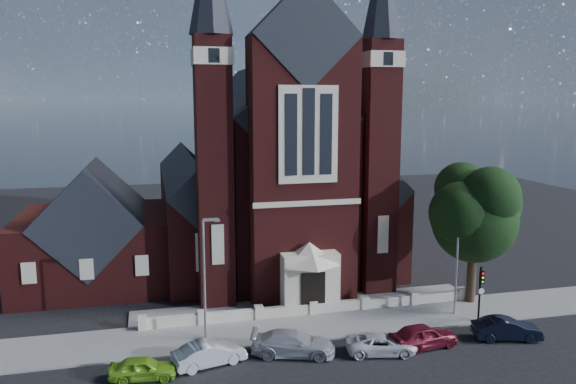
# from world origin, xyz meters

# --- Properties ---
(ground) EXTENTS (120.00, 120.00, 0.00)m
(ground) POSITION_xyz_m (0.00, 15.00, 0.00)
(ground) COLOR black
(ground) RESTS_ON ground
(pavement_strip) EXTENTS (60.00, 5.00, 0.12)m
(pavement_strip) POSITION_xyz_m (0.00, 4.50, 0.00)
(pavement_strip) COLOR slate
(pavement_strip) RESTS_ON ground
(forecourt_paving) EXTENTS (26.00, 3.00, 0.14)m
(forecourt_paving) POSITION_xyz_m (0.00, 8.50, 0.00)
(forecourt_paving) COLOR slate
(forecourt_paving) RESTS_ON ground
(forecourt_wall) EXTENTS (24.00, 0.40, 0.90)m
(forecourt_wall) POSITION_xyz_m (0.00, 6.50, 0.00)
(forecourt_wall) COLOR #BCAB95
(forecourt_wall) RESTS_ON ground
(church) EXTENTS (20.01, 34.90, 29.20)m
(church) POSITION_xyz_m (-0.00, 22.94, 8.19)
(church) COLOR #4A1513
(church) RESTS_ON ground
(parish_hall) EXTENTS (12.00, 12.20, 10.24)m
(parish_hall) POSITION_xyz_m (-16.00, 18.00, 4.01)
(parish_hall) COLOR #4A1513
(parish_hall) RESTS_ON ground
(street_tree) EXTENTS (6.40, 6.60, 10.70)m
(street_tree) POSITION_xyz_m (12.60, 5.71, 6.96)
(street_tree) COLOR black
(street_tree) RESTS_ON ground
(street_lamp_left) EXTENTS (1.16, 0.22, 8.09)m
(street_lamp_left) POSITION_xyz_m (-7.91, 4.00, 4.60)
(street_lamp_left) COLOR gray
(street_lamp_left) RESTS_ON ground
(street_lamp_right) EXTENTS (1.16, 0.22, 8.09)m
(street_lamp_right) POSITION_xyz_m (10.09, 4.00, 4.60)
(street_lamp_right) COLOR gray
(street_lamp_right) RESTS_ON ground
(traffic_signal) EXTENTS (0.28, 0.42, 4.00)m
(traffic_signal) POSITION_xyz_m (11.00, 2.43, 2.58)
(traffic_signal) COLOR black
(traffic_signal) RESTS_ON ground
(car_lime_van) EXTENTS (3.87, 1.90, 1.27)m
(car_lime_van) POSITION_xyz_m (-11.91, -0.35, 0.63)
(car_lime_van) COLOR #76B724
(car_lime_van) RESTS_ON ground
(car_silver_a) EXTENTS (4.59, 2.60, 1.43)m
(car_silver_a) POSITION_xyz_m (-8.13, 0.43, 0.72)
(car_silver_a) COLOR #B6BABF
(car_silver_a) RESTS_ON ground
(car_silver_b) EXTENTS (5.51, 3.50, 1.49)m
(car_silver_b) POSITION_xyz_m (-2.99, 0.54, 0.74)
(car_silver_b) COLOR #A8A9B0
(car_silver_b) RESTS_ON ground
(car_white_suv) EXTENTS (4.70, 2.83, 1.22)m
(car_white_suv) POSITION_xyz_m (2.36, -0.54, 0.61)
(car_white_suv) COLOR white
(car_white_suv) RESTS_ON ground
(car_dark_red) EXTENTS (4.69, 2.36, 1.53)m
(car_dark_red) POSITION_xyz_m (5.24, -0.39, 0.77)
(car_dark_red) COLOR maroon
(car_dark_red) RESTS_ON ground
(car_navy) EXTENTS (4.58, 2.51, 1.43)m
(car_navy) POSITION_xyz_m (11.10, -0.58, 0.72)
(car_navy) COLOR black
(car_navy) RESTS_ON ground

